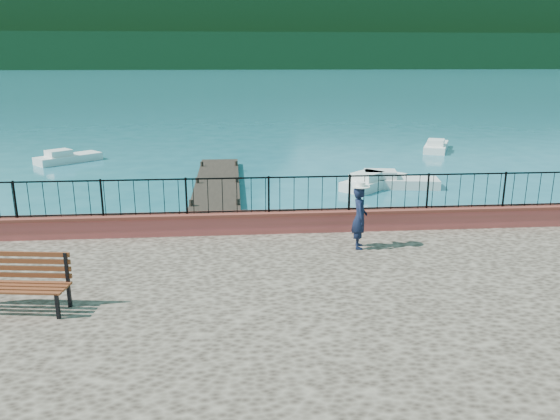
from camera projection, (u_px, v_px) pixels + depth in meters
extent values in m
plane|color=#19596B|center=(294.00, 337.00, 11.77)|extent=(2000.00, 2000.00, 0.00)
cube|color=#BA4345|center=(280.00, 222.00, 14.92)|extent=(28.00, 0.46, 0.58)
cube|color=black|center=(280.00, 195.00, 14.71)|extent=(27.00, 0.05, 0.95)
cube|color=#2D231C|center=(216.00, 196.00, 23.08)|extent=(2.00, 16.00, 0.30)
cube|color=black|center=(233.00, 52.00, 297.17)|extent=(900.00, 60.00, 18.00)
cube|color=black|center=(233.00, 32.00, 351.24)|extent=(900.00, 120.00, 44.00)
ellipsoid|color=#142D23|center=(445.00, 63.00, 567.21)|extent=(448.00, 384.00, 180.00)
cube|color=black|center=(16.00, 299.00, 10.23)|extent=(2.03, 0.86, 0.49)
cube|color=brown|center=(21.00, 266.00, 10.37)|extent=(1.96, 0.35, 0.60)
imported|color=black|center=(360.00, 218.00, 13.54)|extent=(0.45, 0.62, 1.57)
cylinder|color=white|center=(361.00, 185.00, 13.31)|extent=(0.44, 0.44, 0.12)
cube|color=silver|center=(393.00, 178.00, 25.34)|extent=(4.28, 1.97, 0.80)
cube|color=silver|center=(374.00, 178.00, 25.39)|extent=(3.70, 3.57, 0.80)
cube|color=silver|center=(68.00, 155.00, 31.37)|extent=(3.55, 3.37, 0.80)
cube|color=silver|center=(436.00, 144.00, 35.41)|extent=(2.82, 4.17, 0.80)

